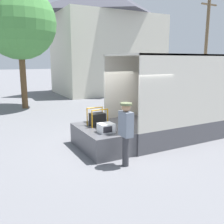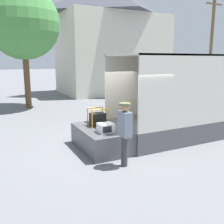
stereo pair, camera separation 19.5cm
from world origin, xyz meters
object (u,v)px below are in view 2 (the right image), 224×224
at_px(box_truck, 201,110).
at_px(utility_pole, 211,44).
at_px(worker_person, 125,128).
at_px(street_tree, 23,23).
at_px(microwave, 106,128).
at_px(portable_generator, 98,119).

height_order(box_truck, utility_pole, utility_pole).
xyz_separation_m(worker_person, street_tree, (-1.04, 10.33, 3.93)).
distance_m(worker_person, street_tree, 11.10).
xyz_separation_m(microwave, worker_person, (0.07, -1.06, 0.26)).
relative_size(box_truck, portable_generator, 10.44).
height_order(microwave, street_tree, street_tree).
bearing_deg(worker_person, box_truck, 19.37).
bearing_deg(street_tree, portable_generator, -82.72).
bearing_deg(microwave, box_truck, 6.38).
xyz_separation_m(box_truck, portable_generator, (-4.42, 0.35, 0.03)).
bearing_deg(utility_pole, worker_person, -143.99).
relative_size(box_truck, worker_person, 3.55).
bearing_deg(portable_generator, utility_pole, 30.99).
xyz_separation_m(box_truck, worker_person, (-4.46, -1.57, 0.20)).
height_order(utility_pole, street_tree, utility_pole).
bearing_deg(portable_generator, worker_person, -91.15).
distance_m(box_truck, portable_generator, 4.44).
distance_m(portable_generator, street_tree, 9.42).
distance_m(box_truck, worker_person, 4.74).
distance_m(portable_generator, worker_person, 1.92).
xyz_separation_m(box_truck, microwave, (-4.54, -0.51, -0.06)).
bearing_deg(utility_pole, street_tree, -178.01).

